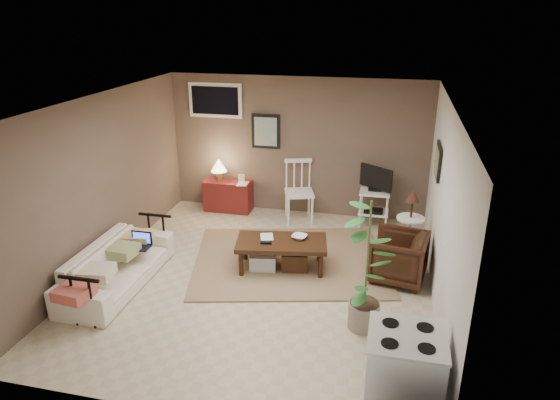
% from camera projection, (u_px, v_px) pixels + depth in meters
% --- Properties ---
extents(floor, '(5.00, 5.00, 0.00)m').
position_uv_depth(floor, '(260.00, 279.00, 6.79)').
color(floor, '#C1B293').
rests_on(floor, ground).
extents(art_back, '(0.50, 0.03, 0.60)m').
position_uv_depth(art_back, '(266.00, 131.00, 8.63)').
color(art_back, black).
extents(art_right, '(0.03, 0.60, 0.45)m').
position_uv_depth(art_right, '(438.00, 161.00, 6.73)').
color(art_right, black).
extents(window, '(0.96, 0.03, 0.60)m').
position_uv_depth(window, '(215.00, 100.00, 8.64)').
color(window, white).
extents(rug, '(3.17, 2.77, 0.03)m').
position_uv_depth(rug, '(290.00, 260.00, 7.26)').
color(rug, '#9B755A').
rests_on(rug, floor).
extents(coffee_table, '(1.33, 0.85, 0.47)m').
position_uv_depth(coffee_table, '(281.00, 253.00, 6.95)').
color(coffee_table, '#331D0E').
rests_on(coffee_table, floor).
extents(sofa, '(0.56, 1.92, 0.75)m').
position_uv_depth(sofa, '(116.00, 259.00, 6.53)').
color(sofa, white).
rests_on(sofa, floor).
extents(sofa_pillows, '(0.37, 1.82, 0.13)m').
position_uv_depth(sofa_pillows, '(110.00, 262.00, 6.28)').
color(sofa_pillows, beige).
rests_on(sofa_pillows, sofa).
extents(sofa_end_rails, '(0.52, 1.92, 0.65)m').
position_uv_depth(sofa_end_rails, '(124.00, 264.00, 6.52)').
color(sofa_end_rails, black).
rests_on(sofa_end_rails, floor).
extents(laptop, '(0.29, 0.21, 0.20)m').
position_uv_depth(laptop, '(140.00, 242.00, 6.75)').
color(laptop, black).
rests_on(laptop, sofa).
extents(red_console, '(0.84, 0.37, 0.97)m').
position_uv_depth(red_console, '(227.00, 193.00, 8.98)').
color(red_console, maroon).
rests_on(red_console, floor).
extents(spindle_chair, '(0.59, 0.59, 1.04)m').
position_uv_depth(spindle_chair, '(299.00, 193.00, 8.54)').
color(spindle_chair, white).
rests_on(spindle_chair, floor).
extents(tv_stand, '(0.54, 0.40, 1.04)m').
position_uv_depth(tv_stand, '(375.00, 195.00, 8.25)').
color(tv_stand, white).
rests_on(tv_stand, floor).
extents(side_table, '(0.40, 0.40, 1.06)m').
position_uv_depth(side_table, '(411.00, 216.00, 7.14)').
color(side_table, white).
rests_on(side_table, floor).
extents(armchair, '(0.77, 0.81, 0.73)m').
position_uv_depth(armchair, '(398.00, 255.00, 6.66)').
color(armchair, black).
rests_on(armchair, floor).
extents(potted_plant, '(0.40, 0.40, 1.59)m').
position_uv_depth(potted_plant, '(367.00, 262.00, 5.47)').
color(potted_plant, gray).
rests_on(potted_plant, floor).
extents(stove, '(0.66, 0.62, 0.87)m').
position_uv_depth(stove, '(403.00, 376.00, 4.38)').
color(stove, white).
rests_on(stove, floor).
extents(bowl, '(0.21, 0.09, 0.21)m').
position_uv_depth(bowl, '(299.00, 232.00, 6.91)').
color(bowl, '#331D0E').
rests_on(bowl, coffee_table).
extents(book_table, '(0.17, 0.07, 0.24)m').
position_uv_depth(book_table, '(260.00, 230.00, 6.93)').
color(book_table, '#331D0E').
rests_on(book_table, coffee_table).
extents(book_console, '(0.18, 0.03, 0.24)m').
position_uv_depth(book_console, '(237.00, 178.00, 8.69)').
color(book_console, '#331D0E').
rests_on(book_console, red_console).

